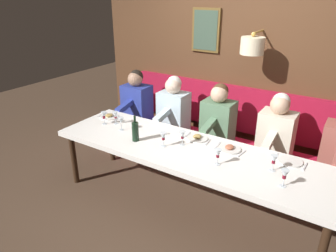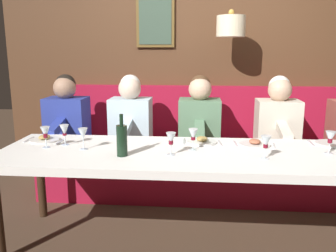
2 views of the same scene
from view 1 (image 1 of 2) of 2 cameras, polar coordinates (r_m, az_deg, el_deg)
ground_plane at (r=3.76m, az=3.35°, el=-14.17°), size 12.00×12.00×0.00m
dining_table at (r=3.39m, az=3.62°, el=-5.00°), size 0.90×3.09×0.74m
banquette_bench at (r=4.32m, az=9.27°, el=-5.53°), size 0.52×3.29×0.45m
back_wall_panel at (r=4.42m, az=13.30°, el=10.67°), size 0.59×4.49×2.90m
diner_near at (r=3.87m, az=19.23°, el=-0.40°), size 0.60×0.40×0.79m
diner_middle at (r=4.08m, az=9.14°, el=1.87°), size 0.60×0.40×0.79m
diner_far at (r=4.37m, az=0.98°, el=3.66°), size 0.60×0.40×0.79m
diner_farthest at (r=4.72m, az=-5.78°, el=5.09°), size 0.60×0.40×0.79m
place_setting_0 at (r=3.33m, az=21.38°, el=-6.02°), size 0.24×0.31×0.01m
place_setting_1 at (r=3.58m, az=5.34°, el=-2.15°), size 0.24×0.31×0.05m
place_setting_2 at (r=4.24m, az=-10.68°, el=1.72°), size 0.24×0.31×0.05m
place_setting_3 at (r=3.39m, az=11.14°, el=-4.05°), size 0.24×0.32×0.05m
wine_glass_0 at (r=4.00m, az=-11.63°, el=1.87°), size 0.07×0.07×0.16m
wine_glass_1 at (r=3.79m, az=-8.57°, el=0.88°), size 0.07×0.07×0.16m
wine_glass_2 at (r=3.98m, az=-9.56°, el=1.94°), size 0.07×0.07×0.16m
wine_glass_3 at (r=3.05m, az=9.09°, el=-5.03°), size 0.07×0.07×0.16m
wine_glass_4 at (r=3.07m, az=18.75°, el=-5.87°), size 0.07×0.07×0.16m
wine_glass_5 at (r=2.87m, az=20.51°, el=-8.33°), size 0.07×0.07×0.16m
wine_glass_6 at (r=3.36m, az=-0.85°, el=-1.96°), size 0.07×0.07×0.16m
wine_glass_7 at (r=3.39m, az=2.63°, el=-1.72°), size 0.07×0.07×0.16m
wine_bottle at (r=3.50m, az=-5.99°, el=-0.95°), size 0.08×0.08×0.30m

